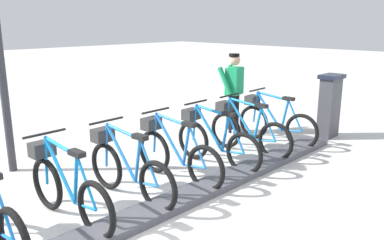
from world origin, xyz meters
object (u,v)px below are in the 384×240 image
(worker_near_rack, at_px, (234,90))
(bike_docked_0, at_px, (273,121))
(bike_docked_2, at_px, (214,140))
(bike_docked_4, at_px, (127,168))
(bike_docked_3, at_px, (175,152))
(bike_docked_5, at_px, (66,187))
(bike_docked_1, at_px, (246,130))
(payment_kiosk, at_px, (329,105))

(worker_near_rack, bearing_deg, bike_docked_0, 177.78)
(bike_docked_2, distance_m, bike_docked_4, 1.74)
(bike_docked_4, bearing_deg, bike_docked_3, -90.00)
(bike_docked_5, bearing_deg, bike_docked_1, -90.00)
(bike_docked_4, bearing_deg, bike_docked_2, -90.00)
(bike_docked_5, distance_m, worker_near_rack, 4.53)
(bike_docked_3, bearing_deg, bike_docked_5, 90.00)
(bike_docked_3, relative_size, bike_docked_4, 1.00)
(payment_kiosk, relative_size, bike_docked_1, 0.74)
(bike_docked_1, relative_size, bike_docked_3, 1.00)
(bike_docked_1, bearing_deg, bike_docked_0, -90.00)
(bike_docked_1, relative_size, bike_docked_5, 1.00)
(bike_docked_1, distance_m, bike_docked_2, 0.87)
(bike_docked_0, distance_m, bike_docked_3, 2.61)
(bike_docked_0, bearing_deg, bike_docked_5, 90.00)
(bike_docked_2, xyz_separation_m, bike_docked_3, (0.00, 0.87, 0.00))
(worker_near_rack, bearing_deg, bike_docked_4, 106.21)
(worker_near_rack, bearing_deg, bike_docked_1, 138.37)
(payment_kiosk, distance_m, bike_docked_2, 2.93)
(payment_kiosk, height_order, worker_near_rack, worker_near_rack)
(bike_docked_1, bearing_deg, bike_docked_2, 90.00)
(bike_docked_0, relative_size, bike_docked_2, 1.00)
(payment_kiosk, height_order, bike_docked_2, payment_kiosk)
(bike_docked_2, height_order, worker_near_rack, worker_near_rack)
(bike_docked_3, height_order, bike_docked_4, same)
(bike_docked_3, xyz_separation_m, bike_docked_4, (-0.00, 0.87, -0.00))
(payment_kiosk, bearing_deg, bike_docked_4, 82.92)
(bike_docked_0, distance_m, bike_docked_2, 1.74)
(bike_docked_2, relative_size, bike_docked_3, 1.00)
(bike_docked_2, height_order, bike_docked_5, same)
(bike_docked_1, xyz_separation_m, worker_near_rack, (1.02, -0.91, 0.48))
(bike_docked_4, distance_m, bike_docked_5, 0.87)
(bike_docked_3, bearing_deg, worker_near_rack, -68.88)
(bike_docked_1, relative_size, worker_near_rack, 1.04)
(payment_kiosk, distance_m, bike_docked_5, 5.51)
(worker_near_rack, bearing_deg, payment_kiosk, -145.67)
(bike_docked_5, bearing_deg, worker_near_rack, -76.88)
(bike_docked_0, relative_size, bike_docked_4, 1.00)
(bike_docked_2, bearing_deg, payment_kiosk, -101.28)
(bike_docked_0, bearing_deg, bike_docked_4, 90.00)
(bike_docked_1, xyz_separation_m, bike_docked_2, (0.00, 0.87, 0.00))
(bike_docked_3, relative_size, bike_docked_5, 1.00)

